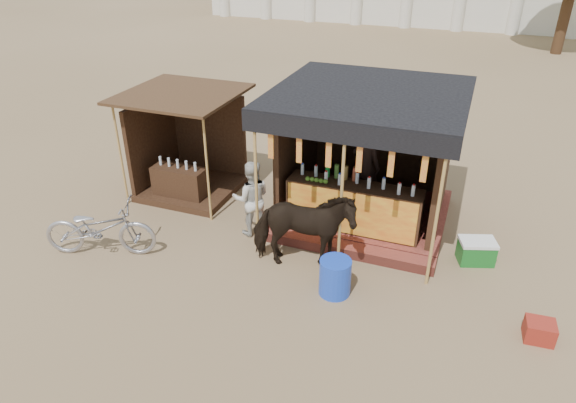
% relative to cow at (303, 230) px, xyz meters
% --- Properties ---
extents(ground, '(120.00, 120.00, 0.00)m').
position_rel_cow_xyz_m(ground, '(-0.41, -1.27, -0.77)').
color(ground, '#846B4C').
rests_on(ground, ground).
extents(main_stall, '(3.60, 3.61, 2.78)m').
position_rel_cow_xyz_m(main_stall, '(0.59, 2.09, 0.25)').
color(main_stall, brown).
rests_on(main_stall, ground).
extents(secondary_stall, '(2.40, 2.40, 2.38)m').
position_rel_cow_xyz_m(secondary_stall, '(-3.58, 1.97, 0.08)').
color(secondary_stall, '#3B2515').
rests_on(secondary_stall, ground).
extents(cow, '(1.99, 1.30, 1.55)m').
position_rel_cow_xyz_m(cow, '(0.00, 0.00, 0.00)').
color(cow, black).
rests_on(cow, ground).
extents(motorbike, '(2.19, 1.37, 1.09)m').
position_rel_cow_xyz_m(motorbike, '(-3.67, -0.94, -0.23)').
color(motorbike, '#9E9DA6').
rests_on(motorbike, ground).
extents(bystander, '(0.95, 0.87, 1.57)m').
position_rel_cow_xyz_m(bystander, '(-1.33, 0.73, 0.01)').
color(bystander, beige).
rests_on(bystander, ground).
extents(blue_barrel, '(0.59, 0.59, 0.65)m').
position_rel_cow_xyz_m(blue_barrel, '(0.76, -0.53, -0.45)').
color(blue_barrel, blue).
rests_on(blue_barrel, ground).
extents(red_crate, '(0.45, 0.39, 0.32)m').
position_rel_cow_xyz_m(red_crate, '(3.95, -0.50, -0.61)').
color(red_crate, maroon).
rests_on(red_crate, ground).
extents(cooler, '(0.75, 0.62, 0.46)m').
position_rel_cow_xyz_m(cooler, '(2.94, 1.28, -0.54)').
color(cooler, '#176721').
rests_on(cooler, ground).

